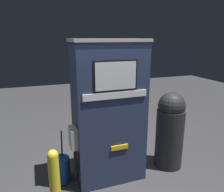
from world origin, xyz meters
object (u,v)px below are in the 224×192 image
(gas_pump, at_px, (109,112))
(safety_bollard, at_px, (55,184))
(trash_bin, at_px, (170,129))
(squeegee_bucket, at_px, (60,169))

(gas_pump, distance_m, safety_bollard, 1.09)
(trash_bin, height_order, squeegee_bucket, trash_bin)
(gas_pump, xyz_separation_m, safety_bollard, (-0.79, -0.54, -0.53))
(gas_pump, relative_size, trash_bin, 1.65)
(trash_bin, bearing_deg, gas_pump, 177.08)
(safety_bollard, xyz_separation_m, trash_bin, (1.75, 0.49, 0.16))
(safety_bollard, distance_m, squeegee_bucket, 0.72)
(safety_bollard, relative_size, squeegee_bucket, 1.09)
(trash_bin, xyz_separation_m, squeegee_bucket, (-1.63, 0.17, -0.43))
(gas_pump, bearing_deg, safety_bollard, -145.80)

